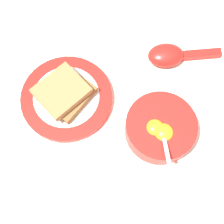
% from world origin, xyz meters
% --- Properties ---
extents(ground_plane, '(3.00, 3.00, 0.00)m').
position_xyz_m(ground_plane, '(0.00, 0.00, 0.00)').
color(ground_plane, silver).
extents(egg_bowl, '(0.14, 0.14, 0.08)m').
position_xyz_m(egg_bowl, '(0.04, -0.02, 0.03)').
color(egg_bowl, red).
rests_on(egg_bowl, ground_plane).
extents(toast_plate, '(0.19, 0.19, 0.02)m').
position_xyz_m(toast_plate, '(-0.06, 0.16, 0.01)').
color(toast_plate, red).
rests_on(toast_plate, ground_plane).
extents(toast_sandwich, '(0.11, 0.11, 0.03)m').
position_xyz_m(toast_sandwich, '(-0.06, 0.16, 0.03)').
color(toast_sandwich, brown).
rests_on(toast_sandwich, toast_plate).
extents(soup_spoon, '(0.16, 0.12, 0.04)m').
position_xyz_m(soup_spoon, '(0.18, 0.09, 0.02)').
color(soup_spoon, red).
rests_on(soup_spoon, ground_plane).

